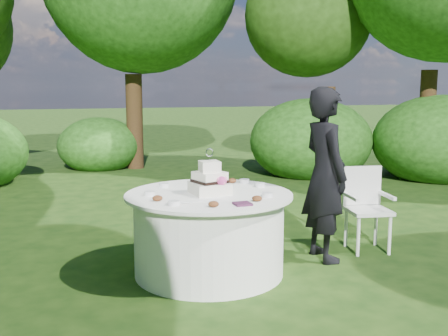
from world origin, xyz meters
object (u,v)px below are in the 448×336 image
Objects in this scene: table at (209,233)px; chair at (365,202)px; napkins at (242,204)px; guest at (325,174)px; cake at (210,182)px.

table is 1.75× the size of chair.
guest is at bearing 27.40° from napkins.
guest is 4.08× the size of cake.
guest is 1.33m from table.
chair reaches higher than table.
guest reaches higher than chair.
cake reaches higher than table.
guest is 1.96× the size of chair.
cake is at bearing 101.83° from napkins.
guest is (1.12, 0.58, 0.10)m from napkins.
table is 1.84m from chair.
guest reaches higher than napkins.
chair is at bearing 23.02° from napkins.
cake is at bearing -72.49° from table.
guest is at bearing 1.81° from cake.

